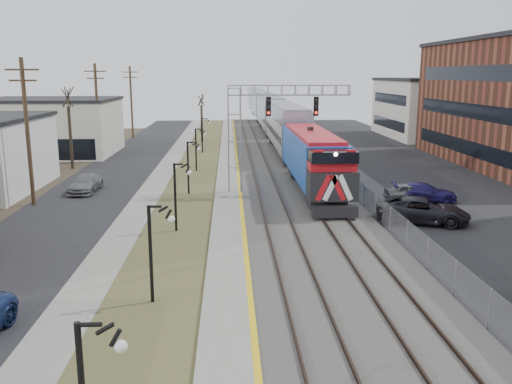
{
  "coord_description": "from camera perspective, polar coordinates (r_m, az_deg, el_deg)",
  "views": [
    {
      "loc": [
        -0.89,
        -12.27,
        8.9
      ],
      "look_at": [
        0.54,
        16.62,
        2.6
      ],
      "focal_mm": 38.0,
      "sensor_mm": 36.0,
      "label": 1
    }
  ],
  "objects": [
    {
      "name": "platform_edge",
      "position": [
        48.06,
        -1.88,
        1.91
      ],
      "size": [
        0.24,
        120.0,
        0.01
      ],
      "primitive_type": "cube",
      "color": "gold",
      "rests_on": "platform"
    },
    {
      "name": "car_lot_e",
      "position": [
        40.08,
        16.05,
        -0.07
      ],
      "size": [
        3.89,
        1.73,
        1.3
      ],
      "primitive_type": "imported",
      "rotation": [
        0.0,
        0.0,
        1.52
      ],
      "color": "slate",
      "rests_on": "ground"
    },
    {
      "name": "car_lot_d",
      "position": [
        40.35,
        17.29,
        -0.07
      ],
      "size": [
        4.72,
        2.54,
        1.3
      ],
      "primitive_type": "imported",
      "rotation": [
        0.0,
        0.0,
        1.4
      ],
      "color": "navy",
      "rests_on": "ground"
    },
    {
      "name": "ballast_bed",
      "position": [
        48.33,
        3.01,
        1.78
      ],
      "size": [
        8.0,
        120.0,
        0.2
      ],
      "primitive_type": "cube",
      "color": "#595651",
      "rests_on": "ground"
    },
    {
      "name": "train",
      "position": [
        88.03,
        1.34,
        8.4
      ],
      "size": [
        3.0,
        108.65,
        5.33
      ],
      "color": "#1547AD",
      "rests_on": "ground"
    },
    {
      "name": "utility_poles",
      "position": [
        39.87,
        -22.91,
        5.71
      ],
      "size": [
        0.28,
        80.28,
        10.0
      ],
      "color": "#4C3823",
      "rests_on": "ground"
    },
    {
      "name": "car_street_b",
      "position": [
        43.66,
        -17.52,
        0.85
      ],
      "size": [
        1.96,
        4.67,
        1.35
      ],
      "primitive_type": "imported",
      "rotation": [
        0.0,
        0.0,
        -0.02
      ],
      "color": "slate",
      "rests_on": "ground"
    },
    {
      "name": "street_west",
      "position": [
        49.25,
        -15.24,
        1.47
      ],
      "size": [
        7.0,
        120.0,
        0.04
      ],
      "primitive_type": "cube",
      "color": "black",
      "rests_on": "ground"
    },
    {
      "name": "parking_lot",
      "position": [
        50.98,
        16.56,
        1.74
      ],
      "size": [
        16.0,
        120.0,
        0.04
      ],
      "primitive_type": "cube",
      "color": "black",
      "rests_on": "ground"
    },
    {
      "name": "lampposts",
      "position": [
        31.48,
        -8.44,
        -0.51
      ],
      "size": [
        0.14,
        62.14,
        4.0
      ],
      "color": "black",
      "rests_on": "ground"
    },
    {
      "name": "sidewalk",
      "position": [
        48.48,
        -10.04,
        1.57
      ],
      "size": [
        2.0,
        120.0,
        0.08
      ],
      "primitive_type": "cube",
      "color": "gray",
      "rests_on": "ground"
    },
    {
      "name": "bare_trees",
      "position": [
        52.88,
        -15.75,
        5.1
      ],
      "size": [
        12.3,
        42.3,
        5.95
      ],
      "color": "#382D23",
      "rests_on": "ground"
    },
    {
      "name": "track_far",
      "position": [
        48.47,
        4.78,
        2.0
      ],
      "size": [
        1.58,
        120.0,
        0.15
      ],
      "color": "#2D2119",
      "rests_on": "ballast_bed"
    },
    {
      "name": "platform",
      "position": [
        48.08,
        -2.93,
        1.75
      ],
      "size": [
        2.0,
        120.0,
        0.24
      ],
      "primitive_type": "cube",
      "color": "gray",
      "rests_on": "ground"
    },
    {
      "name": "car_lot_c",
      "position": [
        34.43,
        17.15,
        -1.93
      ],
      "size": [
        6.05,
        4.2,
        1.53
      ],
      "primitive_type": "imported",
      "rotation": [
        0.0,
        0.0,
        1.24
      ],
      "color": "black",
      "rests_on": "ground"
    },
    {
      "name": "track_near",
      "position": [
        48.14,
        0.64,
        1.97
      ],
      "size": [
        1.58,
        120.0,
        0.15
      ],
      "color": "#2D2119",
      "rests_on": "ballast_bed"
    },
    {
      "name": "signal_gantry",
      "position": [
        40.45,
        0.16,
        7.59
      ],
      "size": [
        9.0,
        1.07,
        8.15
      ],
      "color": "gray",
      "rests_on": "ground"
    },
    {
      "name": "fence",
      "position": [
        48.81,
        7.94,
        2.62
      ],
      "size": [
        0.04,
        120.0,
        1.6
      ],
      "primitive_type": "cube",
      "color": "gray",
      "rests_on": "ground"
    },
    {
      "name": "grass_median",
      "position": [
        48.19,
        -6.5,
        1.6
      ],
      "size": [
        4.0,
        120.0,
        0.06
      ],
      "primitive_type": "cube",
      "color": "#4F502A",
      "rests_on": "ground"
    }
  ]
}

